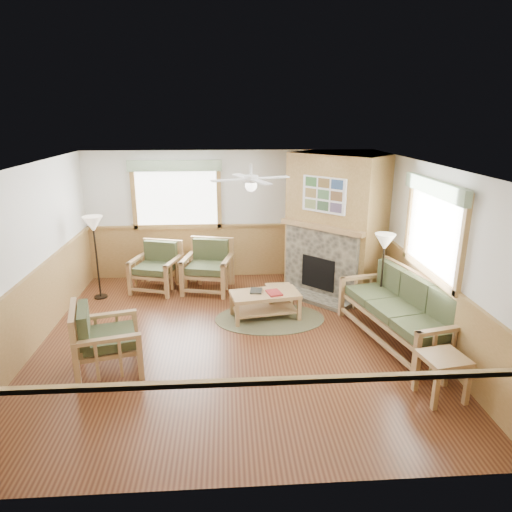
{
  "coord_description": "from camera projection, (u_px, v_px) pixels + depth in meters",
  "views": [
    {
      "loc": [
        -0.07,
        -6.49,
        3.41
      ],
      "look_at": [
        0.4,
        0.7,
        1.15
      ],
      "focal_mm": 32.0,
      "sensor_mm": 36.0,
      "label": 1
    }
  ],
  "objects": [
    {
      "name": "braided_rug",
      "position": [
        270.0,
        318.0,
        7.91
      ],
      "size": [
        2.27,
        2.27,
        0.01
      ],
      "primitive_type": "cylinder",
      "rotation": [
        0.0,
        0.0,
        -0.23
      ],
      "color": "#4C492F",
      "rests_on": "floor"
    },
    {
      "name": "window_back",
      "position": [
        175.0,
        159.0,
        9.2
      ],
      "size": [
        1.9,
        0.16,
        1.5
      ],
      "primitive_type": null,
      "color": "white",
      "rests_on": "wall_back"
    },
    {
      "name": "ceiling_fan",
      "position": [
        251.0,
        167.0,
        6.72
      ],
      "size": [
        1.59,
        1.59,
        0.36
      ],
      "primitive_type": null,
      "rotation": [
        0.0,
        0.0,
        0.35
      ],
      "color": "white",
      "rests_on": "ceiling"
    },
    {
      "name": "window_right",
      "position": [
        441.0,
        178.0,
        6.45
      ],
      "size": [
        0.16,
        1.9,
        1.5
      ],
      "primitive_type": null,
      "color": "white",
      "rests_on": "wall_right"
    },
    {
      "name": "end_table_sofa",
      "position": [
        441.0,
        377.0,
        5.65
      ],
      "size": [
        0.59,
        0.58,
        0.58
      ],
      "primitive_type": null,
      "rotation": [
        0.0,
        0.0,
        0.17
      ],
      "color": "#A0794A",
      "rests_on": "floor"
    },
    {
      "name": "book_dark",
      "position": [
        256.0,
        290.0,
        7.88
      ],
      "size": [
        0.24,
        0.29,
        0.02
      ],
      "primitive_type": "cube",
      "rotation": [
        0.0,
        0.0,
        -0.14
      ],
      "color": "black",
      "rests_on": "coffee_table"
    },
    {
      "name": "armchair_back_left",
      "position": [
        156.0,
        267.0,
        9.09
      ],
      "size": [
        1.06,
        1.06,
        0.95
      ],
      "primitive_type": null,
      "rotation": [
        0.0,
        0.0,
        -0.29
      ],
      "color": "#A0794A",
      "rests_on": "floor"
    },
    {
      "name": "armchair_back_right",
      "position": [
        208.0,
        267.0,
        9.05
      ],
      "size": [
        1.07,
        1.07,
        1.0
      ],
      "primitive_type": null,
      "rotation": [
        0.0,
        0.0,
        -0.23
      ],
      "color": "#A0794A",
      "rests_on": "floor"
    },
    {
      "name": "floor_lamp_right",
      "position": [
        382.0,
        277.0,
        7.75
      ],
      "size": [
        0.38,
        0.38,
        1.51
      ],
      "primitive_type": null,
      "rotation": [
        0.0,
        0.0,
        -0.1
      ],
      "color": "black",
      "rests_on": "floor"
    },
    {
      "name": "sofa",
      "position": [
        398.0,
        310.0,
        7.04
      ],
      "size": [
        2.36,
        1.38,
        1.02
      ],
      "primitive_type": null,
      "rotation": [
        0.0,
        0.0,
        -1.34
      ],
      "color": "#A0794A",
      "rests_on": "floor"
    },
    {
      "name": "ceiling",
      "position": [
        231.0,
        166.0,
        6.4
      ],
      "size": [
        6.0,
        6.0,
        0.01
      ],
      "primitive_type": "cube",
      "color": "white",
      "rests_on": "floor"
    },
    {
      "name": "end_table_chairs",
      "position": [
        188.0,
        271.0,
        9.5
      ],
      "size": [
        0.61,
        0.6,
        0.53
      ],
      "primitive_type": null,
      "rotation": [
        0.0,
        0.0,
        0.39
      ],
      "color": "#A0794A",
      "rests_on": "floor"
    },
    {
      "name": "armchair_left",
      "position": [
        107.0,
        338.0,
        6.22
      ],
      "size": [
        1.05,
        1.05,
        0.97
      ],
      "primitive_type": null,
      "rotation": [
        0.0,
        0.0,
        1.83
      ],
      "color": "#A0794A",
      "rests_on": "floor"
    },
    {
      "name": "book_red",
      "position": [
        274.0,
        292.0,
        7.78
      ],
      "size": [
        0.29,
        0.34,
        0.03
      ],
      "primitive_type": "cube",
      "rotation": [
        0.0,
        0.0,
        0.25
      ],
      "color": "maroon",
      "rests_on": "coffee_table"
    },
    {
      "name": "wall_left",
      "position": [
        26.0,
        262.0,
        6.62
      ],
      "size": [
        0.02,
        6.0,
        2.7
      ],
      "primitive_type": "cube",
      "color": "white",
      "rests_on": "floor"
    },
    {
      "name": "fireplace",
      "position": [
        336.0,
        224.0,
        8.88
      ],
      "size": [
        3.11,
        3.11,
        2.7
      ],
      "primitive_type": null,
      "rotation": [
        0.0,
        0.0,
        -0.79
      ],
      "color": "#9D7740",
      "rests_on": "floor"
    },
    {
      "name": "footstool",
      "position": [
        279.0,
        297.0,
        8.33
      ],
      "size": [
        0.49,
        0.49,
        0.4
      ],
      "primitive_type": null,
      "rotation": [
        0.0,
        0.0,
        0.07
      ],
      "color": "#A0794A",
      "rests_on": "floor"
    },
    {
      "name": "floor",
      "position": [
        234.0,
        339.0,
        7.21
      ],
      "size": [
        6.0,
        6.0,
        0.01
      ],
      "primitive_type": "cube",
      "color": "#532B17",
      "rests_on": "ground"
    },
    {
      "name": "wainscot",
      "position": [
        233.0,
        307.0,
        7.04
      ],
      "size": [
        6.0,
        6.0,
        1.1
      ],
      "primitive_type": null,
      "color": "#9D7740",
      "rests_on": "floor"
    },
    {
      "name": "wall_right",
      "position": [
        428.0,
        254.0,
        6.99
      ],
      "size": [
        0.02,
        6.0,
        2.7
      ],
      "primitive_type": "cube",
      "color": "white",
      "rests_on": "floor"
    },
    {
      "name": "floor_lamp_left",
      "position": [
        97.0,
        258.0,
        8.6
      ],
      "size": [
        0.39,
        0.39,
        1.61
      ],
      "primitive_type": null,
      "rotation": [
        0.0,
        0.0,
        -0.06
      ],
      "color": "black",
      "rests_on": "floor"
    },
    {
      "name": "wall_back",
      "position": [
        230.0,
        215.0,
        9.66
      ],
      "size": [
        6.0,
        0.02,
        2.7
      ],
      "primitive_type": "cube",
      "color": "white",
      "rests_on": "floor"
    },
    {
      "name": "wall_front",
      "position": [
        238.0,
        362.0,
        3.95
      ],
      "size": [
        6.0,
        0.02,
        2.7
      ],
      "primitive_type": "cube",
      "color": "white",
      "rests_on": "floor"
    },
    {
      "name": "coffee_table",
      "position": [
        265.0,
        305.0,
        7.9
      ],
      "size": [
        1.25,
        0.77,
        0.47
      ],
      "primitive_type": null,
      "rotation": [
        0.0,
        0.0,
        0.17
      ],
      "color": "#A0794A",
      "rests_on": "floor"
    }
  ]
}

